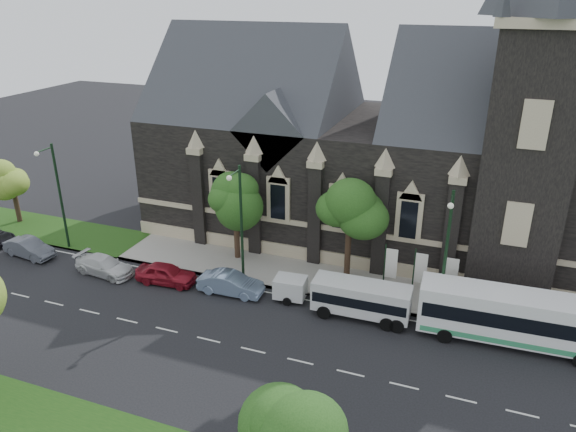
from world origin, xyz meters
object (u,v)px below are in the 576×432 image
at_px(street_lamp_mid, 240,219).
at_px(car_far_grey, 29,248).
at_px(banner_flag_center, 418,271).
at_px(car_far_white, 104,266).
at_px(banner_flag_right, 449,276).
at_px(tree_walk_far, 13,175).
at_px(box_trailer, 290,287).
at_px(banner_flag_left, 389,266).
at_px(car_far_red, 166,274).
at_px(tree_walk_left, 239,191).
at_px(street_lamp_far, 58,191).
at_px(tree_park_east, 299,427).
at_px(tree_walk_right, 354,205).
at_px(tour_coach, 519,318).
at_px(sedan, 231,284).
at_px(street_lamp_near, 446,250).
at_px(shuttle_bus, 362,298).

distance_m(street_lamp_mid, car_far_grey, 18.54).
height_order(banner_flag_center, car_far_white, banner_flag_center).
relative_size(banner_flag_center, banner_flag_right, 1.00).
height_order(tree_walk_far, box_trailer, tree_walk_far).
bearing_deg(banner_flag_left, car_far_grey, -171.92).
xyz_separation_m(box_trailer, car_far_white, (-14.45, -1.48, -0.25)).
height_order(banner_flag_right, car_far_red, banner_flag_right).
bearing_deg(banner_flag_center, tree_walk_left, 173.11).
bearing_deg(box_trailer, banner_flag_left, 19.89).
distance_m(street_lamp_far, banner_flag_center, 28.48).
xyz_separation_m(tree_walk_left, street_lamp_mid, (1.80, -3.61, -0.62)).
height_order(tree_park_east, tree_walk_right, tree_walk_right).
bearing_deg(tour_coach, banner_flag_center, 154.17).
xyz_separation_m(banner_flag_right, car_far_white, (-24.63, -4.28, -1.69)).
xyz_separation_m(tree_walk_far, banner_flag_left, (34.11, -1.18, -2.24)).
distance_m(banner_flag_left, sedan, 11.12).
relative_size(street_lamp_mid, car_far_grey, 2.00).
bearing_deg(car_far_red, car_far_grey, 86.27).
height_order(tree_walk_right, tree_walk_far, tree_walk_right).
xyz_separation_m(tree_walk_left, banner_flag_right, (16.08, -1.70, -3.35)).
xyz_separation_m(tour_coach, sedan, (-18.81, -0.70, -1.08)).
xyz_separation_m(street_lamp_far, banner_flag_center, (28.29, 1.91, -2.73)).
bearing_deg(tree_walk_far, banner_flag_center, -1.86).
bearing_deg(banner_flag_left, car_far_white, -168.27).
height_order(tree_park_east, tree_walk_left, tree_walk_left).
relative_size(street_lamp_near, street_lamp_mid, 1.00).
height_order(banner_flag_center, sedan, banner_flag_center).
height_order(banner_flag_center, car_far_red, banner_flag_center).
distance_m(tree_park_east, tree_walk_right, 20.29).
bearing_deg(car_far_red, box_trailer, -88.13).
distance_m(tree_walk_right, tour_coach, 12.94).
height_order(street_lamp_mid, car_far_grey, street_lamp_mid).
distance_m(banner_flag_center, tour_coach, 6.99).
height_order(street_lamp_mid, street_lamp_far, same).
height_order(tree_walk_far, car_far_red, tree_walk_far).
height_order(car_far_red, car_far_grey, car_far_red).
bearing_deg(sedan, banner_flag_right, -78.72).
bearing_deg(tree_walk_right, car_far_grey, -167.18).
relative_size(banner_flag_center, car_far_grey, 0.89).
bearing_deg(banner_flag_right, tree_walk_left, 173.96).
distance_m(tree_park_east, car_far_white, 25.17).
relative_size(banner_flag_right, shuttle_bus, 0.63).
bearing_deg(car_far_white, banner_flag_left, -72.62).
distance_m(tree_walk_left, car_far_white, 11.59).
xyz_separation_m(tree_park_east, car_far_grey, (-28.07, 14.32, -3.88)).
bearing_deg(tree_park_east, street_lamp_mid, 121.79).
relative_size(tree_walk_far, car_far_white, 1.31).
bearing_deg(tour_coach, street_lamp_mid, 175.11).
bearing_deg(banner_flag_center, car_far_white, -169.28).
height_order(banner_flag_right, sedan, banner_flag_right).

